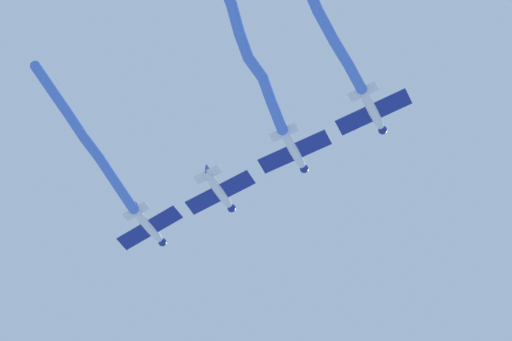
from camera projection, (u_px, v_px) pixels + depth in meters
name	position (u px, v px, depth m)	size (l,w,h in m)	color
airplane_lead	(373.00, 111.00, 72.01)	(5.06, 6.51, 1.64)	silver
airplane_left_wing	(294.00, 151.00, 74.20)	(5.06, 6.53, 1.64)	silver
smoke_trail_left_wing	(242.00, 31.00, 69.12)	(18.94, 6.35, 1.80)	#4C75DB
airplane_right_wing	(220.00, 192.00, 75.88)	(5.03, 6.44, 1.64)	silver
airplane_slot	(149.00, 227.00, 78.07)	(5.06, 6.35, 1.64)	silver
smoke_trail_slot	(86.00, 139.00, 75.16)	(14.10, 8.16, 3.68)	#4C75DB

